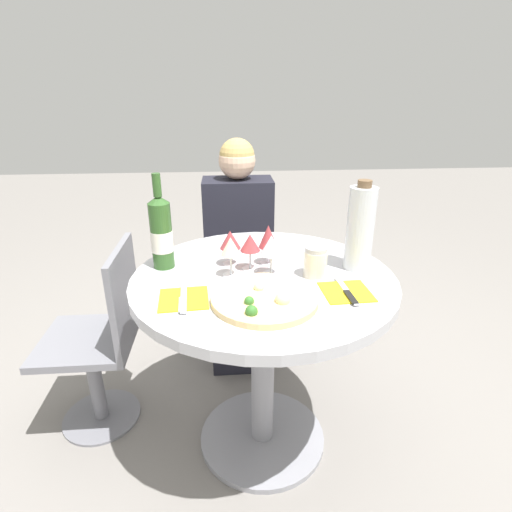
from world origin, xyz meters
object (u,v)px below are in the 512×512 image
at_px(seated_diner, 239,264).
at_px(dining_table, 263,319).
at_px(chair_behind_diner, 239,273).
at_px(pizza_large, 265,299).
at_px(tall_carafe, 360,228).
at_px(chair_empty_side, 103,342).
at_px(wine_bottle, 161,233).

bearing_deg(seated_diner, dining_table, 95.24).
distance_m(dining_table, chair_behind_diner, 0.82).
xyz_separation_m(pizza_large, tall_carafe, (0.36, 0.23, 0.14)).
xyz_separation_m(dining_table, pizza_large, (-0.01, -0.19, 0.19)).
height_order(seated_diner, chair_empty_side, seated_diner).
xyz_separation_m(dining_table, tall_carafe, (0.34, 0.04, 0.33)).
bearing_deg(pizza_large, chair_behind_diner, 92.69).
bearing_deg(wine_bottle, chair_empty_side, 166.12).
relative_size(chair_behind_diner, chair_empty_side, 1.00).
height_order(chair_empty_side, wine_bottle, wine_bottle).
height_order(seated_diner, wine_bottle, seated_diner).
xyz_separation_m(chair_empty_side, tall_carafe, (0.99, -0.14, 0.51)).
bearing_deg(chair_empty_side, wine_bottle, -103.88).
relative_size(dining_table, chair_empty_side, 1.13).
bearing_deg(chair_behind_diner, tall_carafe, 117.79).
bearing_deg(tall_carafe, wine_bottle, 174.70).
relative_size(pizza_large, tall_carafe, 1.03).
height_order(dining_table, pizza_large, pizza_large).
relative_size(dining_table, tall_carafe, 2.87).
height_order(dining_table, wine_bottle, wine_bottle).
bearing_deg(wine_bottle, chair_behind_diner, 67.28).
relative_size(wine_bottle, tall_carafe, 1.07).
xyz_separation_m(dining_table, seated_diner, (-0.06, 0.67, -0.07)).
bearing_deg(tall_carafe, chair_behind_diner, 117.79).
xyz_separation_m(seated_diner, pizza_large, (0.05, -0.86, 0.26)).
distance_m(dining_table, wine_bottle, 0.48).
bearing_deg(pizza_large, seated_diner, 93.10).
bearing_deg(pizza_large, chair_empty_side, 150.07).
height_order(pizza_large, wine_bottle, wine_bottle).
distance_m(chair_empty_side, pizza_large, 0.82).
relative_size(chair_behind_diner, seated_diner, 0.71).
distance_m(chair_behind_diner, chair_empty_side, 0.86).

